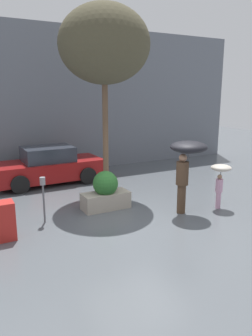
% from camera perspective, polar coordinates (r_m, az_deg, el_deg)
% --- Properties ---
extents(ground_plane, '(40.00, 40.00, 0.00)m').
position_cam_1_polar(ground_plane, '(8.75, 1.08, -9.29)').
color(ground_plane, '#51565B').
extents(building_facade, '(18.00, 0.30, 6.00)m').
position_cam_1_polar(building_facade, '(14.13, -12.12, 11.45)').
color(building_facade, slate).
rests_on(building_facade, ground).
extents(planter_box, '(1.38, 0.73, 1.13)m').
position_cam_1_polar(planter_box, '(9.54, -3.58, -4.23)').
color(planter_box, '#9E9384').
rests_on(planter_box, ground).
extents(person_adult, '(1.02, 1.02, 2.04)m').
position_cam_1_polar(person_adult, '(9.10, 10.55, 1.92)').
color(person_adult, '#473323').
rests_on(person_adult, ground).
extents(person_child, '(0.60, 0.60, 1.29)m').
position_cam_1_polar(person_child, '(9.86, 16.13, -1.09)').
color(person_child, '#D199B7').
rests_on(person_child, ground).
extents(parked_car_near, '(3.97, 1.93, 1.37)m').
position_cam_1_polar(parked_car_near, '(12.53, -13.36, 0.25)').
color(parked_car_near, maroon).
rests_on(parked_car_near, ground).
extents(street_tree, '(2.80, 2.80, 5.93)m').
position_cam_1_polar(street_tree, '(10.60, -3.81, 20.59)').
color(street_tree, brown).
rests_on(street_tree, ground).
extents(parking_meter, '(0.14, 0.14, 1.22)m').
position_cam_1_polar(parking_meter, '(8.67, -14.25, -3.75)').
color(parking_meter, '#595B60').
rests_on(parking_meter, ground).
extents(newspaper_box, '(0.50, 0.44, 0.90)m').
position_cam_1_polar(newspaper_box, '(8.10, -20.59, -8.63)').
color(newspaper_box, '#B2231E').
rests_on(newspaper_box, ground).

